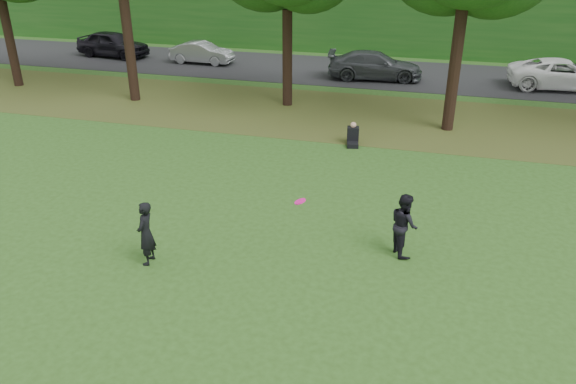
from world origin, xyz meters
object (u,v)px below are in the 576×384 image
object	(u,v)px
player_left	(146,233)
player_right	(404,224)
frisbee	(300,201)
seated_person	(353,136)

from	to	relation	value
player_left	player_right	xyz separation A→B (m)	(5.78, 2.03, 0.00)
player_right	player_left	bearing A→B (deg)	82.79
player_left	frisbee	size ratio (longest dim) A/B	4.55
seated_person	player_left	bearing A→B (deg)	-120.87
player_right	frisbee	distance (m)	2.69
frisbee	seated_person	bearing A→B (deg)	90.67
frisbee	player_right	bearing A→B (deg)	25.51
player_left	player_right	distance (m)	6.12
player_left	frisbee	bearing A→B (deg)	100.02
frisbee	seated_person	xyz separation A→B (m)	(-0.10, 8.33, -1.32)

